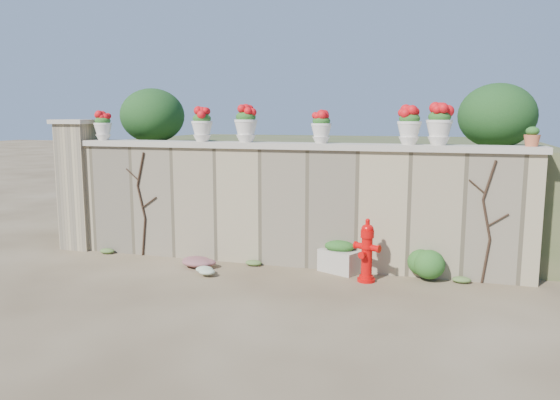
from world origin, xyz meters
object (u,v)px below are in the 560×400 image
(planter_box, at_px, (339,257))
(urn_pot_0, at_px, (103,126))
(terracotta_pot, at_px, (532,138))
(fire_hydrant, at_px, (367,250))

(planter_box, relative_size, urn_pot_0, 1.42)
(urn_pot_0, xyz_separation_m, terracotta_pot, (7.36, 0.00, -0.12))
(fire_hydrant, distance_m, terracotta_pot, 2.97)
(urn_pot_0, height_order, terracotta_pot, urn_pot_0)
(planter_box, relative_size, terracotta_pot, 2.58)
(fire_hydrant, distance_m, urn_pot_0, 5.41)
(urn_pot_0, bearing_deg, terracotta_pot, 0.00)
(terracotta_pot, bearing_deg, urn_pot_0, -180.00)
(planter_box, height_order, urn_pot_0, urn_pot_0)
(fire_hydrant, height_order, planter_box, fire_hydrant)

